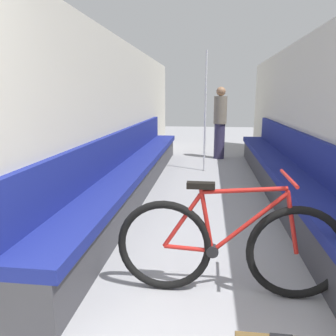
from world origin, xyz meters
TOP-DOWN VIEW (x-y plane):
  - wall_left at (-1.39, 3.82)m, footprint 0.10×10.85m
  - wall_right at (1.39, 3.82)m, footprint 0.10×10.85m
  - bench_seat_row_left at (-1.12, 4.05)m, footprint 0.50×6.48m
  - bench_seat_row_right at (1.12, 4.05)m, footprint 0.50×6.48m
  - bicycle at (0.17, 1.45)m, footprint 1.66×0.46m
  - grab_pole_near at (-0.07, 5.58)m, footprint 0.08×0.08m
  - passenger_standing at (0.26, 6.95)m, footprint 0.30×0.30m

SIDE VIEW (x-z plane):
  - bench_seat_row_left at x=-1.12m, z-range -0.16..0.78m
  - bench_seat_row_right at x=1.12m, z-range -0.16..0.78m
  - bicycle at x=0.17m, z-range -0.08..0.83m
  - passenger_standing at x=0.26m, z-range 0.03..1.68m
  - grab_pole_near at x=-0.07m, z-range -0.03..2.25m
  - wall_left at x=-1.39m, z-range 0.00..2.30m
  - wall_right at x=1.39m, z-range 0.00..2.30m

